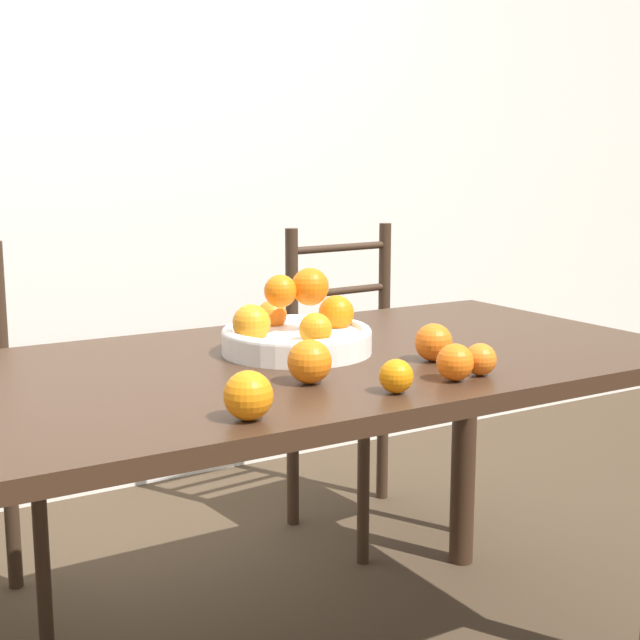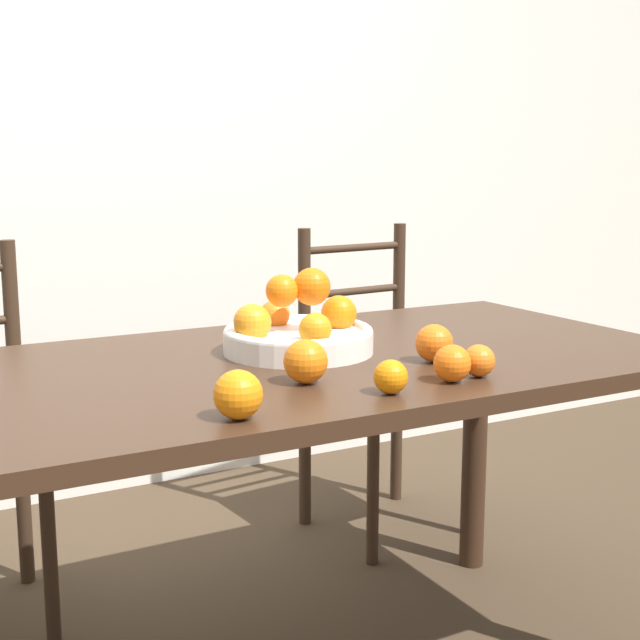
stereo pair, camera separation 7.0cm
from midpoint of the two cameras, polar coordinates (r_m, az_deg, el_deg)
The scene contains 10 objects.
wall_back at distance 3.12m, azimuth -17.96°, elevation 12.14°, with size 8.00×0.06×2.60m.
dining_table at distance 1.80m, azimuth -5.95°, elevation -5.90°, with size 1.90×0.84×0.76m.
fruit_bowl at distance 1.88m, azimuth -2.59°, elevation -0.72°, with size 0.32×0.32×0.18m.
orange_loose_0 at distance 1.66m, azimuth 7.44°, elevation -2.71°, with size 0.07×0.07×0.07m.
orange_loose_1 at distance 1.41m, azimuth -6.04°, elevation -4.83°, with size 0.08×0.08×0.08m.
orange_loose_2 at distance 1.82m, azimuth 6.19°, elevation -1.43°, with size 0.08×0.08×0.08m.
orange_loose_3 at distance 1.56m, azimuth 3.62°, elevation -3.62°, with size 0.06×0.06×0.06m.
orange_loose_4 at distance 1.71m, azimuth 9.07°, elevation -2.51°, with size 0.06×0.06×0.06m.
orange_loose_5 at distance 1.62m, azimuth -1.91°, elevation -2.68°, with size 0.08×0.08×0.08m.
chair_right at distance 2.84m, azimuth 2.27°, elevation -4.13°, with size 0.46×0.44×0.96m.
Camera 1 is at (-0.76, -1.55, 1.17)m, focal length 50.00 mm.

